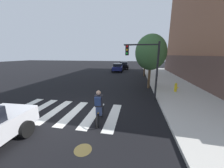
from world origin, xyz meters
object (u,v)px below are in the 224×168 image
object	(u,v)px
cyclist	(99,107)
fire_hydrant	(176,87)
traffic_light_near	(146,61)
manhole_cover	(83,150)
street_tree_near	(151,52)
sedan_mid	(118,67)
street_tree_mid	(145,52)
sedan_far	(124,65)

from	to	relation	value
cyclist	fire_hydrant	distance (m)	7.90
traffic_light_near	fire_hydrant	world-z (taller)	traffic_light_near
manhole_cover	street_tree_near	bearing A→B (deg)	71.43
manhole_cover	fire_hydrant	distance (m)	9.43
manhole_cover	street_tree_near	xyz separation A→B (m)	(3.08, 9.17, 3.52)
sedan_mid	traffic_light_near	distance (m)	16.37
street_tree_mid	street_tree_near	bearing A→B (deg)	-89.86
fire_hydrant	street_tree_mid	bearing A→B (deg)	104.04
sedan_far	cyclist	world-z (taller)	cyclist
street_tree_near	street_tree_mid	xyz separation A→B (m)	(-0.02, 7.39, 0.12)
fire_hydrant	sedan_mid	bearing A→B (deg)	117.62
sedan_far	street_tree_near	xyz separation A→B (m)	(4.17, -17.25, 2.67)
manhole_cover	street_tree_mid	distance (m)	17.23
manhole_cover	street_tree_mid	xyz separation A→B (m)	(3.06, 16.56, 3.64)
sedan_mid	street_tree_near	bearing A→B (deg)	-68.02
sedan_far	street_tree_mid	size ratio (longest dim) A/B	0.89
traffic_light_near	fire_hydrant	distance (m)	4.24
sedan_mid	street_tree_near	world-z (taller)	street_tree_near
manhole_cover	cyclist	size ratio (longest dim) A/B	0.37
manhole_cover	street_tree_mid	bearing A→B (deg)	79.52
cyclist	fire_hydrant	world-z (taller)	cyclist
street_tree_mid	sedan_far	bearing A→B (deg)	112.84
fire_hydrant	cyclist	bearing A→B (deg)	-131.07
sedan_far	street_tree_near	world-z (taller)	street_tree_near
fire_hydrant	street_tree_near	size ratio (longest dim) A/B	0.15
sedan_far	fire_hydrant	size ratio (longest dim) A/B	6.17
sedan_far	street_tree_mid	world-z (taller)	street_tree_mid
cyclist	street_tree_near	distance (m)	8.34
cyclist	street_tree_near	size ratio (longest dim) A/B	0.33
sedan_mid	manhole_cover	bearing A→B (deg)	-85.06
manhole_cover	cyclist	world-z (taller)	cyclist
manhole_cover	fire_hydrant	world-z (taller)	fire_hydrant
sedan_far	sedan_mid	bearing A→B (deg)	-98.55
fire_hydrant	street_tree_mid	xyz separation A→B (m)	(-2.19, 8.74, 3.11)
traffic_light_near	street_tree_mid	xyz separation A→B (m)	(0.66, 10.85, 0.78)
traffic_light_near	fire_hydrant	size ratio (longest dim) A/B	5.38
sedan_mid	sedan_far	size ratio (longest dim) A/B	0.97
sedan_far	manhole_cover	bearing A→B (deg)	-87.64
street_tree_mid	manhole_cover	bearing A→B (deg)	-100.48
manhole_cover	cyclist	distance (m)	2.05
sedan_mid	traffic_light_near	world-z (taller)	traffic_light_near
sedan_far	cyclist	xyz separation A→B (m)	(1.15, -24.55, -0.00)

